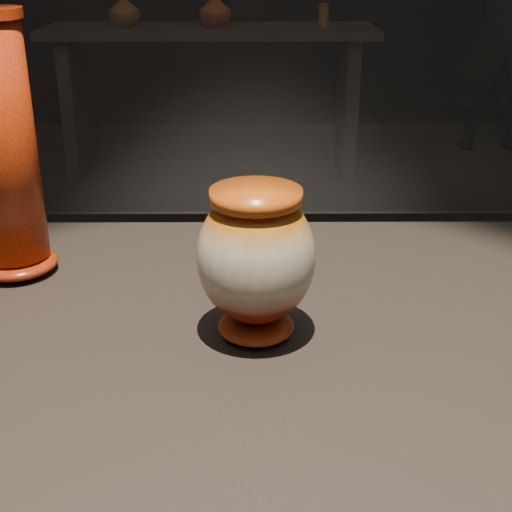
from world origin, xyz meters
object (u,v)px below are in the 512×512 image
(back_shelf, at_px, (211,71))
(visitor, at_px, (502,24))
(display_plinth, at_px, (356,490))
(tall_vase, at_px, (1,154))
(main_vase, at_px, (256,259))

(back_shelf, relative_size, visitor, 1.17)
(display_plinth, height_order, back_shelf, same)
(display_plinth, bearing_deg, visitor, 69.86)
(display_plinth, height_order, tall_vase, tall_vase)
(visitor, bearing_deg, display_plinth, 69.78)
(tall_vase, xyz_separation_m, visitor, (2.06, 4.01, -0.23))
(display_plinth, distance_m, back_shelf, 3.68)
(main_vase, xyz_separation_m, back_shelf, (-0.26, 3.67, -0.37))
(back_shelf, xyz_separation_m, visitor, (1.94, 0.53, 0.22))
(display_plinth, relative_size, back_shelf, 1.00)
(tall_vase, relative_size, back_shelf, 0.20)
(tall_vase, xyz_separation_m, back_shelf, (0.11, 3.47, -0.45))
(display_plinth, height_order, main_vase, main_vase)
(display_plinth, xyz_separation_m, tall_vase, (-0.52, 0.19, 0.46))
(main_vase, height_order, back_shelf, main_vase)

